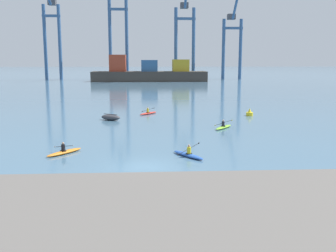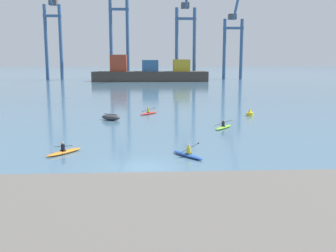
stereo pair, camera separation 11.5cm
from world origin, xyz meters
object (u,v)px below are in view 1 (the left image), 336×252
kayak_orange (64,152)px  kayak_red (148,113)px  gantry_crane_west (52,30)px  gantry_crane_east_mid (185,29)px  container_barge (148,73)px  gantry_crane_east (233,36)px  kayak_blue (188,154)px  kayak_lime (223,127)px  capsized_dinghy (111,117)px  gantry_crane_west_mid (118,24)px  channel_buoy (250,113)px

kayak_orange → kayak_red: (6.72, 22.28, -0.00)m
gantry_crane_west → gantry_crane_east_mid: size_ratio=0.87×
container_barge → gantry_crane_east: bearing=21.8°
container_barge → kayak_blue: size_ratio=12.21×
container_barge → kayak_lime: bearing=-85.7°
container_barge → kayak_orange: container_barge is taller
gantry_crane_east_mid → container_barge: bearing=-149.7°
gantry_crane_east_mid → capsized_dinghy: (-18.55, -95.39, -17.60)m
gantry_crane_west → gantry_crane_west_mid: size_ratio=0.80×
gantry_crane_east → kayak_red: bearing=-108.7°
gantry_crane_east → kayak_orange: size_ratio=11.31×
container_barge → kayak_blue: 106.42m
container_barge → kayak_lime: 94.52m
capsized_dinghy → kayak_red: (4.59, 5.05, -0.18)m
gantry_crane_west_mid → gantry_crane_east_mid: bearing=-11.6°
gantry_crane_east → kayak_orange: 124.75m
gantry_crane_west → capsized_dinghy: (29.28, -100.28, -17.45)m
capsized_dinghy → kayak_lime: 14.13m
gantry_crane_west_mid → kayak_lime: bearing=-80.5°
kayak_lime → kayak_orange: bearing=-143.9°
gantry_crane_west_mid → gantry_crane_east: gantry_crane_west_mid is taller
container_barge → capsized_dinghy: (-5.36, -87.67, -2.45)m
gantry_crane_west_mid → gantry_crane_east: 42.41m
capsized_dinghy → gantry_crane_east_mid: bearing=79.0°
container_barge → capsized_dinghy: container_barge is taller
gantry_crane_east → kayak_red: (-32.21, -95.19, -15.72)m
kayak_blue → gantry_crane_west_mid: bearing=96.1°
gantry_crane_west → channel_buoy: 109.63m
gantry_crane_west → kayak_red: size_ratio=11.33×
kayak_blue → kayak_red: kayak_blue is taller
gantry_crane_east → capsized_dinghy: bearing=-110.2°
channel_buoy → kayak_lime: size_ratio=0.32×
gantry_crane_west_mid → gantry_crane_east: (42.21, -0.05, -4.17)m
channel_buoy → kayak_lime: 10.78m
kayak_blue → capsized_dinghy: bearing=111.6°
gantry_crane_east → channel_buoy: size_ratio=34.68×
gantry_crane_west_mid → channel_buoy: 102.11m
capsized_dinghy → kayak_orange: size_ratio=0.91×
channel_buoy → gantry_crane_east_mid: bearing=89.6°
kayak_orange → kayak_lime: kayak_lime is taller
gantry_crane_east_mid → kayak_red: 93.12m
capsized_dinghy → gantry_crane_east: bearing=69.8°
kayak_blue → kayak_lime: bearing=67.2°
capsized_dinghy → kayak_lime: size_ratio=0.91×
kayak_orange → gantry_crane_west_mid: bearing=91.6°
channel_buoy → kayak_blue: 23.92m
gantry_crane_west → kayak_lime: (41.80, -106.82, -17.63)m
channel_buoy → container_barge: bearing=98.4°
gantry_crane_west_mid → kayak_blue: gantry_crane_west_mid is taller
gantry_crane_west → kayak_blue: size_ratio=10.75×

